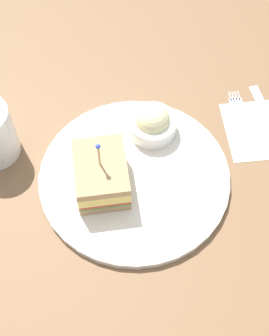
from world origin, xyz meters
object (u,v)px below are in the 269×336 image
at_px(fork, 239,112).
at_px(knife, 265,111).
at_px(coleslaw_bowl, 152,123).
at_px(napkin, 258,130).
at_px(plate, 134,177).
at_px(sandwich_half_center, 101,174).

bearing_deg(fork, knife, -178.53).
relative_size(coleslaw_bowl, napkin, 0.64).
relative_size(plate, knife, 2.20).
distance_m(plate, knife, 0.25).
bearing_deg(sandwich_half_center, napkin, -158.23).
height_order(fork, knife, same).
distance_m(coleslaw_bowl, fork, 0.15).
bearing_deg(sandwich_half_center, plate, -163.90).
xyz_separation_m(sandwich_half_center, fork, (-0.22, -0.14, -0.04)).
height_order(napkin, fork, fork).
bearing_deg(plate, coleslaw_bowl, -110.32).
relative_size(coleslaw_bowl, fork, 0.64).
xyz_separation_m(coleslaw_bowl, fork, (-0.15, -0.04, -0.03)).
relative_size(sandwich_half_center, fork, 0.88).
bearing_deg(knife, napkin, 64.11).
bearing_deg(plate, knife, -150.85).
distance_m(napkin, fork, 0.04).
relative_size(napkin, knife, 0.90).
bearing_deg(coleslaw_bowl, sandwich_half_center, 50.56).
xyz_separation_m(plate, coleslaw_bowl, (-0.03, -0.08, 0.03)).
height_order(napkin, knife, knife).
relative_size(plate, sandwich_half_center, 2.76).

